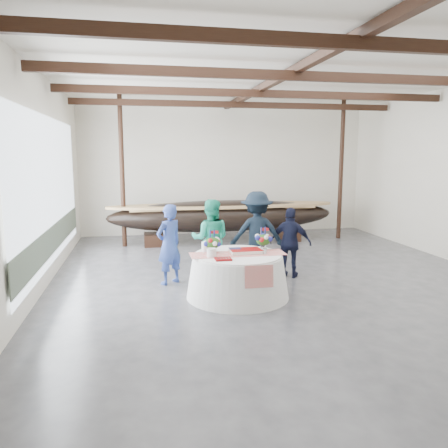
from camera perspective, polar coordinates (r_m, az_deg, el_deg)
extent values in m
cube|color=#3D3D42|center=(10.07, 6.90, -6.97)|extent=(10.00, 12.00, 0.01)
cube|color=silver|center=(15.51, 0.21, 7.15)|extent=(10.00, 0.02, 4.50)
cube|color=silver|center=(9.43, -23.25, 5.16)|extent=(0.02, 12.00, 4.50)
cube|color=white|center=(9.84, 7.42, 19.11)|extent=(10.00, 12.00, 0.01)
cube|color=black|center=(6.62, 17.67, 21.55)|extent=(9.80, 0.12, 0.18)
cube|color=black|center=(8.86, 9.53, 18.54)|extent=(9.80, 0.12, 0.18)
cube|color=black|center=(11.22, 4.88, 16.61)|extent=(9.80, 0.12, 0.18)
cube|color=black|center=(13.62, 1.91, 15.30)|extent=(9.80, 0.12, 0.18)
cube|color=black|center=(9.82, 7.41, 18.42)|extent=(0.15, 11.76, 0.15)
cylinder|color=black|center=(13.41, -13.16, 6.61)|extent=(0.14, 0.14, 4.50)
cylinder|color=black|center=(14.90, 15.04, 6.76)|extent=(0.14, 0.14, 4.50)
cube|color=silver|center=(10.42, -21.75, 4.17)|extent=(0.02, 7.00, 3.20)
cube|color=#596654|center=(10.55, -21.34, -1.78)|extent=(0.02, 7.00, 0.60)
cube|color=black|center=(13.65, -9.06, -1.99)|extent=(0.63, 0.81, 0.36)
cube|color=black|center=(14.44, 8.34, -1.36)|extent=(0.63, 0.81, 0.36)
ellipsoid|color=black|center=(13.77, -0.11, 1.08)|extent=(7.20, 1.44, 0.99)
cube|color=#9E7A4C|center=(13.74, -0.12, 2.19)|extent=(5.76, 0.95, 0.05)
cone|color=silver|center=(8.62, 1.79, -6.81)|extent=(2.01, 2.01, 0.83)
cylinder|color=silver|center=(8.52, 1.80, -4.06)|extent=(1.70, 1.70, 0.04)
cube|color=red|center=(8.51, 1.80, -3.91)|extent=(1.86, 0.56, 0.01)
cube|color=white|center=(8.58, 2.82, -3.59)|extent=(0.60, 0.40, 0.07)
cylinder|color=white|center=(8.25, -1.64, -3.76)|extent=(0.18, 0.18, 0.16)
cylinder|color=white|center=(8.69, -2.37, -2.98)|extent=(0.18, 0.18, 0.20)
cube|color=maroon|center=(8.03, -0.11, -4.60)|extent=(0.30, 0.24, 0.03)
cone|color=silver|center=(8.51, 5.36, -3.55)|extent=(0.09, 0.09, 0.12)
imported|color=navy|center=(9.44, -7.18, -2.65)|extent=(0.76, 0.71, 1.73)
imported|color=#20AA86|center=(9.79, -1.77, -1.97)|extent=(1.00, 0.86, 1.79)
imported|color=black|center=(9.97, 4.29, -1.33)|extent=(1.33, 0.85, 1.95)
imported|color=black|center=(9.99, 8.68, -2.43)|extent=(1.00, 0.82, 1.60)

